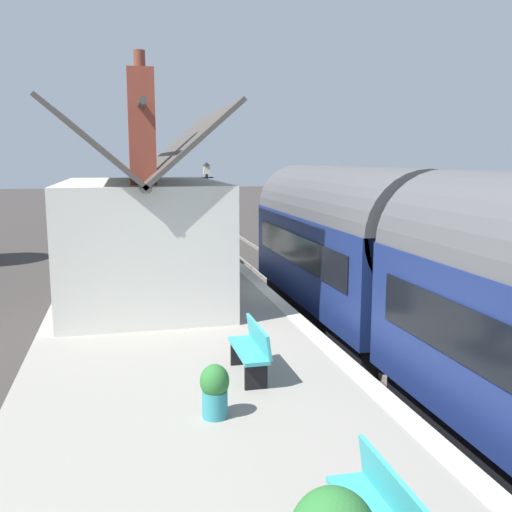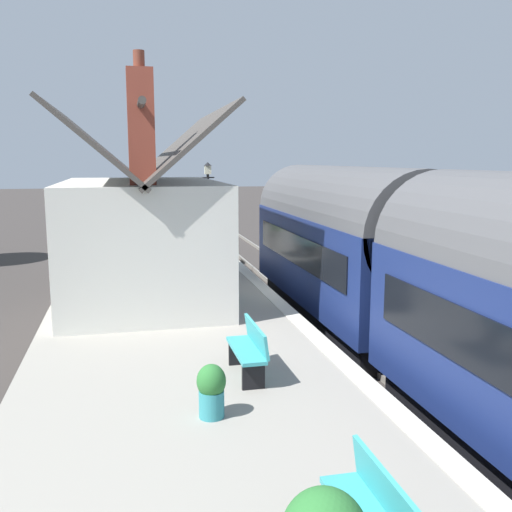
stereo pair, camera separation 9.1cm
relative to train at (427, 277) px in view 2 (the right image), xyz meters
name	(u,v)px [view 2 (the right image)]	position (x,y,z in m)	size (l,w,h in m)	color
ground_plane	(308,323)	(4.66, 0.90, -2.21)	(160.00, 160.00, 0.00)	#383330
platform	(168,315)	(4.66, 4.77, -1.74)	(32.00, 5.74, 0.95)	gray
platform_edge_coping	(267,292)	(4.66, 2.08, -1.25)	(32.00, 0.36, 0.02)	beige
rail_near	(363,317)	(4.66, -0.72, -2.14)	(52.00, 0.08, 0.14)	gray
rail_far	(315,320)	(4.66, 0.72, -2.14)	(52.00, 0.08, 0.14)	gray
train	(427,277)	(0.00, 0.00, 0.00)	(17.68, 2.73, 4.32)	black
station_building	(142,234)	(4.83, 5.35, 0.39)	(6.75, 4.09, 5.80)	silver
bench_by_lamp	(249,348)	(-1.21, 3.84, -0.78)	(1.40, 0.44, 0.88)	teal
bench_near_building	(191,246)	(10.29, 3.52, -0.78)	(1.41, 0.47, 0.88)	teal
planter_bench_right	(132,251)	(9.70, 5.60, -0.80)	(0.54, 0.54, 0.90)	#9E5138
planter_under_sign	(211,390)	(-2.60, 4.67, -0.86)	(0.41, 0.41, 0.76)	teal
planter_bench_left	(118,246)	(11.21, 6.08, -0.84)	(0.57, 0.57, 0.84)	gray
planter_by_door	(168,231)	(15.63, 3.92, -0.87)	(0.49, 0.49, 0.74)	gray
planter_edge_near	(134,245)	(12.43, 5.48, -0.99)	(0.75, 0.32, 0.57)	gray
lamp_post_platform	(208,189)	(11.86, 2.65, 1.16)	(0.32, 0.50, 3.44)	black
station_sign_board	(205,216)	(13.85, 2.51, -0.07)	(0.96, 0.06, 1.57)	black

